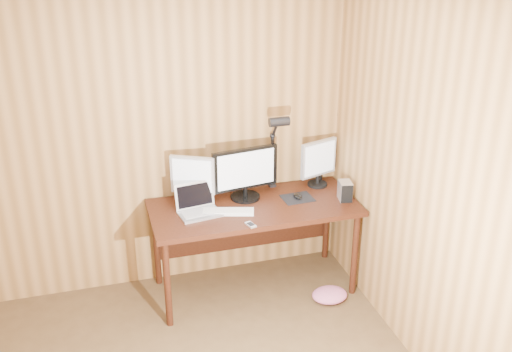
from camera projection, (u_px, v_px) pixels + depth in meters
name	position (u px, v px, depth m)	size (l,w,h in m)	color
room_shell	(158.00, 285.00, 2.74)	(4.00, 4.00, 4.00)	#51391F
desk	(252.00, 215.00, 4.73)	(1.60, 0.70, 0.75)	#34150A
monitor_center	(245.00, 173.00, 4.65)	(0.53, 0.23, 0.42)	black
monitor_left	(193.00, 179.00, 4.56)	(0.32, 0.18, 0.39)	black
monitor_right	(318.00, 162.00, 4.88)	(0.34, 0.16, 0.39)	black
laptop	(197.00, 206.00, 4.49)	(0.34, 0.28, 0.22)	silver
keyboard	(227.00, 211.00, 4.50)	(0.41, 0.23, 0.02)	white
mousepad	(298.00, 198.00, 4.73)	(0.24, 0.20, 0.00)	black
mouse	(298.00, 196.00, 4.72)	(0.07, 0.10, 0.04)	black
hard_drive	(345.00, 191.00, 4.68)	(0.12, 0.15, 0.15)	silver
phone	(251.00, 225.00, 4.32)	(0.07, 0.10, 0.01)	silver
speaker	(319.00, 174.00, 5.01)	(0.06, 0.06, 0.13)	black
desk_lamp	(276.00, 141.00, 4.70)	(0.16, 0.23, 0.69)	black
fabric_pile	(330.00, 295.00, 4.74)	(0.29, 0.23, 0.09)	#CE6389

